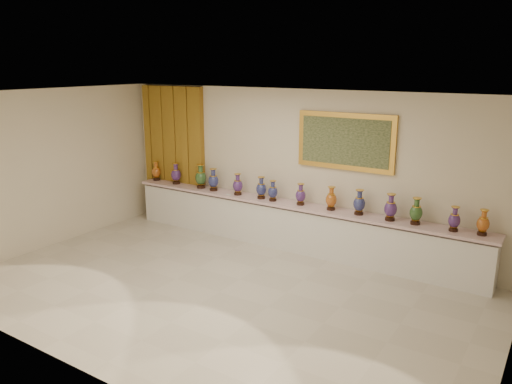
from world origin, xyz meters
TOP-DOWN VIEW (x-y plane):
  - ground at (0.00, 0.00)m, footprint 8.00×8.00m
  - room at (-2.39, 2.44)m, footprint 8.00×8.00m
  - counter at (0.00, 2.27)m, footprint 7.28×0.48m
  - vase_0 at (-3.45, 2.29)m, footprint 0.22×0.22m
  - vase_1 at (-2.85, 2.26)m, footprint 0.25×0.25m
  - vase_2 at (-2.15, 2.26)m, footprint 0.31×0.31m
  - vase_3 at (-1.80, 2.23)m, footprint 0.27×0.27m
  - vase_4 at (-1.19, 2.22)m, footprint 0.21×0.21m
  - vase_5 at (-0.64, 2.24)m, footprint 0.24×0.24m
  - vase_6 at (-0.37, 2.22)m, footprint 0.23×0.23m
  - vase_7 at (0.21, 2.26)m, footprint 0.24×0.24m
  - vase_8 at (0.82, 2.26)m, footprint 0.22×0.22m
  - vase_9 at (1.34, 2.26)m, footprint 0.26×0.26m
  - vase_10 at (1.91, 2.23)m, footprint 0.25×0.25m
  - vase_11 at (2.32, 2.25)m, footprint 0.21×0.21m
  - vase_12 at (2.92, 2.23)m, footprint 0.20×0.20m
  - vase_13 at (3.33, 2.27)m, footprint 0.21×0.21m
  - label_card at (-1.35, 2.13)m, footprint 0.10×0.06m

SIDE VIEW (x-z plane):
  - ground at x=0.00m, z-range 0.00..0.00m
  - counter at x=0.00m, z-range -0.01..0.89m
  - label_card at x=-1.35m, z-range 0.90..0.90m
  - vase_6 at x=-0.37m, z-range 0.88..1.28m
  - vase_12 at x=2.92m, z-range 0.88..1.28m
  - vase_7 at x=0.21m, z-range 0.88..1.28m
  - vase_13 at x=3.33m, z-range 0.88..1.28m
  - vase_8 at x=0.82m, z-range 0.88..1.30m
  - vase_0 at x=-3.45m, z-range 0.88..1.31m
  - vase_4 at x=-1.19m, z-range 0.88..1.31m
  - vase_5 at x=-0.64m, z-range 0.88..1.31m
  - vase_9 at x=1.34m, z-range 0.88..1.32m
  - vase_11 at x=2.32m, z-range 0.88..1.32m
  - vase_10 at x=1.91m, z-range 0.88..1.33m
  - vase_1 at x=-2.85m, z-range 0.88..1.34m
  - vase_3 at x=-1.80m, z-range 0.88..1.34m
  - vase_2 at x=-2.15m, z-range 0.87..1.38m
  - room at x=-2.39m, z-range -2.40..5.60m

